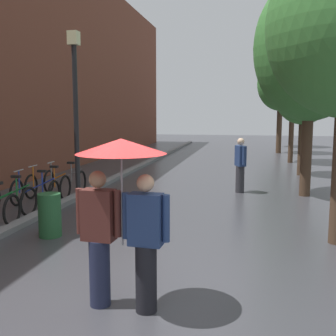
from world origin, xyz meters
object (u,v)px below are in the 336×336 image
Objects in this scene: parked_bicycle_4 at (65,181)px; pedestrian_walking_midground at (240,165)px; street_tree_2 at (303,93)px; street_tree_1 at (311,48)px; street_tree_3 at (294,73)px; street_tree_4 at (281,84)px; street_tree_5 at (280,83)px; street_lamp_post at (76,108)px; parked_bicycle_3 at (48,186)px; parked_bicycle_1 at (10,199)px; couple_under_umbrella at (122,199)px; litter_bin at (50,215)px; parked_bicycle_2 at (35,192)px.

pedestrian_walking_midground is at bearing 12.94° from parked_bicycle_4.
street_tree_1 is at bearing -94.70° from street_tree_2.
street_tree_3 reaches higher than street_tree_4.
street_lamp_post is at bearing -106.54° from street_tree_5.
street_tree_3 is at bearing 53.90° from parked_bicycle_3.
street_tree_1 is 5.72× the size of parked_bicycle_3.
street_tree_1 is 8.20m from street_tree_3.
parked_bicycle_1 is 1.02× the size of parked_bicycle_3.
street_tree_5 is 5.65× the size of parked_bicycle_3.
street_tree_2 is at bearing 35.09° from parked_bicycle_4.
street_tree_4 is at bearing 81.22° from couple_under_umbrella.
parked_bicycle_3 is (-7.16, -14.95, -3.70)m from street_tree_4.
street_tree_3 reaches higher than street_lamp_post.
street_tree_3 is 7.04× the size of litter_bin.
parked_bicycle_2 is at bearing 81.13° from parked_bicycle_1.
litter_bin is (-5.48, -18.08, -3.65)m from street_tree_4.
parked_bicycle_2 is (-7.31, -6.92, -2.78)m from street_tree_2.
street_lamp_post reaches higher than pedestrian_walking_midground.
couple_under_umbrella reaches higher than parked_bicycle_3.
street_tree_5 reaches higher than parked_bicycle_3.
parked_bicycle_2 is at bearing -157.91° from street_tree_1.
street_tree_5 is at bearing 82.25° from couple_under_umbrella.
street_tree_4 is 6.70× the size of litter_bin.
parked_bicycle_3 is 7.00m from couple_under_umbrella.
street_tree_4 is 16.98m from parked_bicycle_3.
street_tree_3 is at bearing 89.91° from street_tree_2.
couple_under_umbrella is at bearing -44.01° from parked_bicycle_1.
street_tree_2 is 4.03× the size of parked_bicycle_3.
street_tree_2 reaches higher than couple_under_umbrella.
couple_under_umbrella is at bearing -112.03° from street_tree_1.
street_tree_2 is at bearing 73.71° from couple_under_umbrella.
street_lamp_post is (-6.09, -7.01, -0.64)m from street_tree_2.
parked_bicycle_2 is 1.77m from parked_bicycle_4.
street_tree_3 is 1.05× the size of street_tree_4.
parked_bicycle_2 is (0.14, 0.92, 0.00)m from parked_bicycle_1.
parked_bicycle_3 is 0.52× the size of couple_under_umbrella.
parked_bicycle_1 and parked_bicycle_2 have the same top height.
street_tree_3 is at bearing 74.71° from pedestrian_walking_midground.
parked_bicycle_1 and parked_bicycle_3 have the same top height.
street_tree_3 is (0.34, 8.19, 0.07)m from street_tree_1.
parked_bicycle_3 is (-7.41, -6.06, -2.78)m from street_tree_2.
street_lamp_post is (-6.09, -20.51, -1.91)m from street_tree_5.
street_tree_1 is at bearing 43.46° from litter_bin.
street_lamp_post is at bearing -118.73° from street_tree_3.
street_tree_5 is 7.25× the size of litter_bin.
street_tree_2 is 2.67× the size of pedestrian_walking_midground.
street_lamp_post is (-5.75, -2.92, -1.67)m from street_tree_1.
pedestrian_walking_midground is (3.52, 5.22, 0.42)m from litter_bin.
parked_bicycle_3 reaches higher than litter_bin.
parked_bicycle_4 is (-0.02, 1.77, 0.00)m from parked_bicycle_2.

